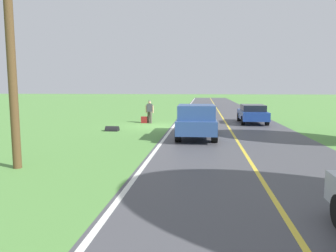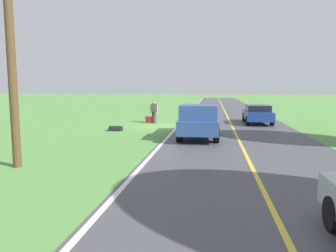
{
  "view_description": "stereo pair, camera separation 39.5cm",
  "coord_description": "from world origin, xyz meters",
  "px_view_note": "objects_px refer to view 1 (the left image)",
  "views": [
    {
      "loc": [
        -3.15,
        21.82,
        2.72
      ],
      "look_at": [
        -1.72,
        8.87,
        1.12
      ],
      "focal_mm": 33.96,
      "sensor_mm": 36.0,
      "label": 1
    },
    {
      "loc": [
        -3.54,
        21.78,
        2.72
      ],
      "look_at": [
        -1.72,
        8.87,
        1.12
      ],
      "focal_mm": 33.96,
      "sensor_mm": 36.0,
      "label": 2
    }
  ],
  "objects_px": {
    "pickup_truck_passing": "(196,120)",
    "sedan_near_oncoming": "(252,113)",
    "utility_pole_roadside": "(10,38)",
    "hitchhiker_walking": "(150,110)",
    "suitcase_carried": "(144,120)"
  },
  "relations": [
    {
      "from": "sedan_near_oncoming",
      "to": "utility_pole_roadside",
      "type": "bearing_deg",
      "value": 55.74
    },
    {
      "from": "hitchhiker_walking",
      "to": "pickup_truck_passing",
      "type": "distance_m",
      "value": 7.58
    },
    {
      "from": "hitchhiker_walking",
      "to": "utility_pole_roadside",
      "type": "xyz_separation_m",
      "value": [
        2.21,
        13.82,
        3.32
      ]
    },
    {
      "from": "hitchhiker_walking",
      "to": "suitcase_carried",
      "type": "bearing_deg",
      "value": 8.09
    },
    {
      "from": "suitcase_carried",
      "to": "hitchhiker_walking",
      "type": "bearing_deg",
      "value": 100.86
    },
    {
      "from": "hitchhiker_walking",
      "to": "utility_pole_roadside",
      "type": "bearing_deg",
      "value": 80.92
    },
    {
      "from": "pickup_truck_passing",
      "to": "utility_pole_roadside",
      "type": "height_order",
      "value": "utility_pole_roadside"
    },
    {
      "from": "sedan_near_oncoming",
      "to": "hitchhiker_walking",
      "type": "bearing_deg",
      "value": 5.72
    },
    {
      "from": "hitchhiker_walking",
      "to": "suitcase_carried",
      "type": "height_order",
      "value": "hitchhiker_walking"
    },
    {
      "from": "pickup_truck_passing",
      "to": "utility_pole_roadside",
      "type": "bearing_deg",
      "value": 50.72
    },
    {
      "from": "sedan_near_oncoming",
      "to": "utility_pole_roadside",
      "type": "relative_size",
      "value": 0.51
    },
    {
      "from": "pickup_truck_passing",
      "to": "sedan_near_oncoming",
      "type": "height_order",
      "value": "pickup_truck_passing"
    },
    {
      "from": "suitcase_carried",
      "to": "sedan_near_oncoming",
      "type": "height_order",
      "value": "sedan_near_oncoming"
    },
    {
      "from": "sedan_near_oncoming",
      "to": "utility_pole_roadside",
      "type": "height_order",
      "value": "utility_pole_roadside"
    },
    {
      "from": "suitcase_carried",
      "to": "utility_pole_roadside",
      "type": "relative_size",
      "value": 0.06
    }
  ]
}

